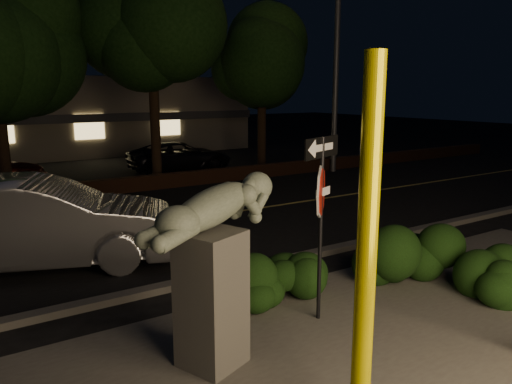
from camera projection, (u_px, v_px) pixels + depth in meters
ground at (114, 203)px, 14.95m from camera, size 90.00×90.00×0.00m
patio at (402, 374)px, 5.90m from camera, size 14.00×6.00×0.02m
road at (151, 225)px, 12.48m from camera, size 80.00×8.00×0.01m
lane_marking at (151, 224)px, 12.48m from camera, size 80.00×0.12×0.00m
curb at (235, 272)px, 9.10m from camera, size 80.00×0.25×0.12m
brick_wall at (101, 188)px, 15.97m from camera, size 40.00×0.35×0.50m
parking_lot at (62, 171)px, 20.70m from camera, size 40.00×12.00×0.01m
building at (26, 115)px, 26.87m from camera, size 22.00×10.20×4.00m
tree_far_c at (151, 22)px, 17.45m from camera, size 4.80×4.80×7.84m
tree_far_d at (262, 38)px, 20.57m from camera, size 4.40×4.40×7.42m
yellow_pole_left at (366, 266)px, 4.32m from camera, size 0.18×0.18×3.63m
signpost at (321, 192)px, 6.97m from camera, size 0.86×0.35×2.69m
sculpture at (213, 255)px, 5.88m from camera, size 2.10×1.24×2.28m
hedge_center at (274, 273)px, 7.86m from camera, size 2.04×1.33×0.98m
hedge_right at (404, 245)px, 8.80m from camera, size 2.17×1.71×1.25m
hedge_far_right at (500, 265)px, 8.12m from camera, size 1.64×1.19×1.04m
streetlight at (334, 1)px, 19.22m from camera, size 1.67×0.66×11.26m
silver_sedan at (38, 223)px, 9.37m from camera, size 5.51×3.51×1.71m
parked_car_dark at (180, 156)px, 20.84m from camera, size 4.44×2.27×1.20m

